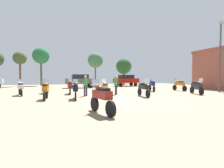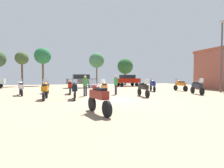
{
  "view_description": "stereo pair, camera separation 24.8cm",
  "coord_description": "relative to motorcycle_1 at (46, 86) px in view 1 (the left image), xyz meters",
  "views": [
    {
      "loc": [
        -3.6,
        -11.51,
        1.63
      ],
      "look_at": [
        1.06,
        3.68,
        0.96
      ],
      "focal_mm": 26.47,
      "sensor_mm": 36.0,
      "label": 1
    },
    {
      "loc": [
        -3.37,
        -11.58,
        1.63
      ],
      "look_at": [
        1.06,
        3.68,
        0.96
      ],
      "focal_mm": 26.47,
      "sensor_mm": 36.0,
      "label": 2
    }
  ],
  "objects": [
    {
      "name": "lamp_post",
      "position": [
        17.62,
        -3.97,
        3.44
      ],
      "size": [
        0.44,
        0.24,
        7.51
      ],
      "color": "#47474C",
      "rests_on": "ground"
    },
    {
      "name": "motorcycle_2",
      "position": [
        3.17,
        -10.41,
        0.03
      ],
      "size": [
        0.76,
        2.11,
        1.51
      ],
      "rotation": [
        0.0,
        0.0,
        0.25
      ],
      "color": "black",
      "rests_on": "ground"
    },
    {
      "name": "tree_2",
      "position": [
        -5.41,
        15.03,
        4.14
      ],
      "size": [
        2.22,
        2.22,
        6.06
      ],
      "color": "brown",
      "rests_on": "ground"
    },
    {
      "name": "motorcycle_4",
      "position": [
        2.47,
        -5.18,
        0.0
      ],
      "size": [
        0.62,
        2.23,
        1.45
      ],
      "rotation": [
        0.0,
        0.0,
        -0.08
      ],
      "color": "black",
      "rests_on": "ground"
    },
    {
      "name": "motorcycle_1",
      "position": [
        0.0,
        0.0,
        0.0
      ],
      "size": [
        0.77,
        2.12,
        1.45
      ],
      "rotation": [
        0.0,
        0.0,
        0.25
      ],
      "color": "black",
      "rests_on": "ground"
    },
    {
      "name": "motorcycle_8",
      "position": [
        14.86,
        -1.1,
        0.01
      ],
      "size": [
        0.62,
        2.25,
        1.47
      ],
      "rotation": [
        0.0,
        0.0,
        0.05
      ],
      "color": "black",
      "rests_on": "ground"
    },
    {
      "name": "motorcycle_7",
      "position": [
        8.01,
        -5.14,
        0.0
      ],
      "size": [
        0.62,
        2.19,
        1.45
      ],
      "rotation": [
        0.0,
        0.0,
        3.1
      ],
      "color": "black",
      "rests_on": "ground"
    },
    {
      "name": "person_2",
      "position": [
        6.3,
        -3.0,
        0.33
      ],
      "size": [
        0.38,
        0.38,
        1.77
      ],
      "rotation": [
        0.0,
        0.0,
        4.84
      ],
      "color": "#32254A",
      "rests_on": "ground"
    },
    {
      "name": "tree_6",
      "position": [
        -2.14,
        16.46,
        4.87
      ],
      "size": [
        3.05,
        3.05,
        7.18
      ],
      "color": "brown",
      "rests_on": "ground"
    },
    {
      "name": "motorcycle_5",
      "position": [
        -1.95,
        -1.3,
        -0.01
      ],
      "size": [
        0.84,
        2.1,
        1.44
      ],
      "rotation": [
        0.0,
        0.0,
        0.3
      ],
      "color": "black",
      "rests_on": "ground"
    },
    {
      "name": "motorcycle_3",
      "position": [
        0.4,
        -4.75,
        0.0
      ],
      "size": [
        0.62,
        2.17,
        1.46
      ],
      "rotation": [
        0.0,
        0.0,
        -0.03
      ],
      "color": "black",
      "rests_on": "ground"
    },
    {
      "name": "motorcycle_12",
      "position": [
        2.28,
        -1.25,
        0.01
      ],
      "size": [
        0.62,
        2.27,
        1.47
      ],
      "rotation": [
        0.0,
        0.0,
        -0.06
      ],
      "color": "black",
      "rests_on": "ground"
    },
    {
      "name": "motorcycle_6",
      "position": [
        4.8,
        -4.66,
        -0.0
      ],
      "size": [
        0.62,
        2.09,
        1.45
      ],
      "rotation": [
        0.0,
        0.0,
        -0.11
      ],
      "color": "black",
      "rests_on": "ground"
    },
    {
      "name": "motorcycle_10",
      "position": [
        13.76,
        -4.85,
        0.02
      ],
      "size": [
        0.79,
        2.23,
        1.49
      ],
      "rotation": [
        0.0,
        0.0,
        2.89
      ],
      "color": "black",
      "rests_on": "ground"
    },
    {
      "name": "car_2",
      "position": [
        4.17,
        7.58,
        0.46
      ],
      "size": [
        4.36,
        1.94,
        2.0
      ],
      "rotation": [
        0.0,
        0.0,
        1.6
      ],
      "color": "black",
      "rests_on": "ground"
    },
    {
      "name": "tree_4",
      "position": [
        14.34,
        15.77,
        3.18
      ],
      "size": [
        3.33,
        3.33,
        5.59
      ],
      "color": "brown",
      "rests_on": "ground"
    },
    {
      "name": "car_1",
      "position": [
        12.31,
        9.36,
        0.46
      ],
      "size": [
        4.51,
        2.39,
        2.0
      ],
      "rotation": [
        0.0,
        0.0,
        1.71
      ],
      "color": "black",
      "rests_on": "ground"
    },
    {
      "name": "ground_plane",
      "position": [
        5.1,
        -5.9,
        -0.72
      ],
      "size": [
        44.0,
        52.0,
        0.02
      ],
      "color": "gray"
    },
    {
      "name": "tree_5",
      "position": [
        8.13,
        15.75,
        4.28
      ],
      "size": [
        3.07,
        3.07,
        6.56
      ],
      "color": "brown",
      "rests_on": "ground"
    },
    {
      "name": "motorcycle_11",
      "position": [
        11.33,
        -0.86,
        0.02
      ],
      "size": [
        0.82,
        2.21,
        1.49
      ],
      "rotation": [
        0.0,
        0.0,
        -0.28
      ],
      "color": "black",
      "rests_on": "ground"
    },
    {
      "name": "person_1",
      "position": [
        3.44,
        -3.4,
        0.31
      ],
      "size": [
        0.38,
        0.38,
        1.75
      ],
      "rotation": [
        0.0,
        0.0,
        0.14
      ],
      "color": "#28243F",
      "rests_on": "ground"
    }
  ]
}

